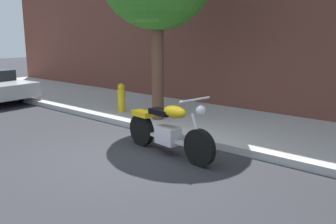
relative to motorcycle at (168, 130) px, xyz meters
The scene contains 4 objects.
ground_plane 0.80m from the motorcycle, 132.63° to the right, with size 60.00×60.00×0.00m, color #28282D.
sidewalk 2.51m from the motorcycle, 100.32° to the left, with size 24.59×3.21×0.14m, color #ACACAC.
motorcycle is the anchor object (origin of this frame).
fire_hydrant 3.38m from the motorcycle, 152.69° to the left, with size 0.20×0.20×0.91m.
Camera 1 is at (4.57, -4.26, 2.15)m, focal length 38.26 mm.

